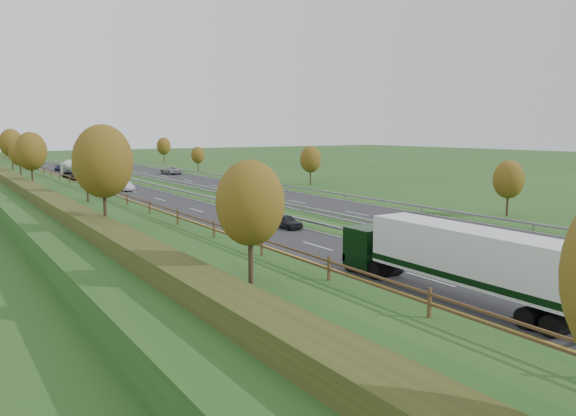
% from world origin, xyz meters
% --- Properties ---
extents(ground, '(400.00, 400.00, 0.00)m').
position_xyz_m(ground, '(8.00, 55.00, 0.00)').
color(ground, '#204719').
rests_on(ground, ground).
extents(near_carriageway, '(10.50, 200.00, 0.04)m').
position_xyz_m(near_carriageway, '(0.00, 60.00, 0.02)').
color(near_carriageway, black).
rests_on(near_carriageway, ground).
extents(far_carriageway, '(10.50, 200.00, 0.04)m').
position_xyz_m(far_carriageway, '(16.50, 60.00, 0.02)').
color(far_carriageway, black).
rests_on(far_carriageway, ground).
extents(hard_shoulder, '(3.00, 200.00, 0.04)m').
position_xyz_m(hard_shoulder, '(-3.75, 60.00, 0.02)').
color(hard_shoulder, black).
rests_on(hard_shoulder, ground).
extents(lane_markings, '(26.75, 200.00, 0.01)m').
position_xyz_m(lane_markings, '(6.40, 59.88, 0.05)').
color(lane_markings, silver).
rests_on(lane_markings, near_carriageway).
extents(embankment_left, '(12.00, 200.00, 2.00)m').
position_xyz_m(embankment_left, '(-13.00, 60.00, 1.00)').
color(embankment_left, '#204719').
rests_on(embankment_left, ground).
extents(hedge_left, '(2.20, 180.00, 1.10)m').
position_xyz_m(hedge_left, '(-15.00, 60.00, 2.55)').
color(hedge_left, '#2E3A17').
rests_on(hedge_left, embankment_left).
extents(fence_left, '(0.12, 189.06, 1.20)m').
position_xyz_m(fence_left, '(-8.50, 59.59, 2.73)').
color(fence_left, '#422B19').
rests_on(fence_left, embankment_left).
extents(median_barrier_near, '(0.32, 200.00, 0.71)m').
position_xyz_m(median_barrier_near, '(5.70, 60.00, 0.61)').
color(median_barrier_near, gray).
rests_on(median_barrier_near, ground).
extents(median_barrier_far, '(0.32, 200.00, 0.71)m').
position_xyz_m(median_barrier_far, '(10.80, 60.00, 0.61)').
color(median_barrier_far, gray).
rests_on(median_barrier_far, ground).
extents(outer_barrier_far, '(0.32, 200.00, 0.71)m').
position_xyz_m(outer_barrier_far, '(22.30, 60.00, 0.62)').
color(outer_barrier_far, gray).
rests_on(outer_barrier_far, ground).
extents(trees_left, '(6.64, 164.30, 7.66)m').
position_xyz_m(trees_left, '(-12.64, 56.63, 6.37)').
color(trees_left, '#2D2116').
rests_on(trees_left, embankment_left).
extents(trees_far, '(8.45, 118.60, 7.12)m').
position_xyz_m(trees_far, '(29.80, 89.21, 4.25)').
color(trees_far, '#2D2116').
rests_on(trees_far, ground).
extents(box_lorry, '(2.58, 16.28, 4.06)m').
position_xyz_m(box_lorry, '(-0.69, 7.34, 2.33)').
color(box_lorry, black).
rests_on(box_lorry, near_carriageway).
extents(road_tanker, '(2.40, 11.22, 3.46)m').
position_xyz_m(road_tanker, '(-1.32, 98.99, 1.86)').
color(road_tanker, silver).
rests_on(road_tanker, near_carriageway).
extents(car_dark_near, '(1.73, 3.90, 1.30)m').
position_xyz_m(car_dark_near, '(3.62, 31.33, 0.69)').
color(car_dark_near, black).
rests_on(car_dark_near, near_carriageway).
extents(car_silver_mid, '(1.82, 4.43, 1.43)m').
position_xyz_m(car_silver_mid, '(0.60, 72.25, 0.75)').
color(car_silver_mid, '#B4B3B8').
rests_on(car_silver_mid, near_carriageway).
extents(car_small_far, '(1.88, 4.61, 1.34)m').
position_xyz_m(car_small_far, '(0.60, 121.32, 0.71)').
color(car_small_far, '#14163E').
rests_on(car_small_far, near_carriageway).
extents(car_oncoming, '(2.92, 6.01, 1.65)m').
position_xyz_m(car_oncoming, '(18.35, 99.40, 0.86)').
color(car_oncoming, '#9A9A9E').
rests_on(car_oncoming, far_carriageway).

